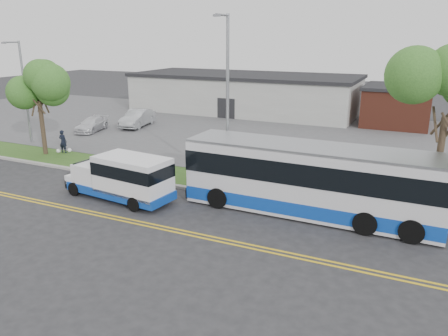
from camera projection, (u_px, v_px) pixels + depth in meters
The scene contains 18 objects.
ground at pixel (159, 192), 24.67m from camera, with size 140.00×140.00×0.00m, color #28282B.
lane_line_north at pixel (115, 216), 21.34m from camera, with size 70.00×0.12×0.01m, color gold.
lane_line_south at pixel (111, 218), 21.08m from camera, with size 70.00×0.12×0.01m, color gold.
curb at pixel (169, 185), 25.60m from camera, with size 80.00×0.30×0.15m, color #9E9B93.
verge at pixel (184, 177), 27.17m from camera, with size 80.00×3.30×0.10m, color #274F1A.
parking_lot at pixel (263, 133), 39.38m from camera, with size 80.00×25.00×0.10m, color #4C4C4F.
commercial_building at pixel (244, 93), 49.86m from camera, with size 25.40×10.40×4.35m.
brick_wing at pixel (397, 106), 42.35m from camera, with size 6.30×7.30×3.90m.
tree_west at pixel (37, 85), 30.83m from camera, with size 4.40×4.40×6.91m.
streetlight_near at pixel (227, 96), 24.29m from camera, with size 0.35×1.53×9.50m.
streetlight_far at pixel (24, 88), 34.57m from camera, with size 0.35×1.53×8.00m.
shuttle_bus at pixel (124, 177), 23.12m from camera, with size 6.60×2.75×2.46m.
transit_bus at pixel (310, 180), 21.26m from camera, with size 12.44×3.10×3.44m.
pedestrian at pixel (63, 141), 32.33m from camera, with size 0.62×0.41×1.71m, color black.
parked_car_a at pixel (137, 118), 41.73m from camera, with size 1.72×4.92×1.62m, color #AAADB1.
parked_car_b at pixel (92, 125), 39.77m from camera, with size 1.70×4.17×1.21m, color silver.
grocery_bag_left at pixel (58, 151), 32.44m from camera, with size 0.32×0.32×0.32m, color white.
grocery_bag_right at pixel (69, 150), 32.62m from camera, with size 0.32×0.32×0.32m, color white.
Camera 1 is at (13.22, -19.44, 8.47)m, focal length 35.00 mm.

